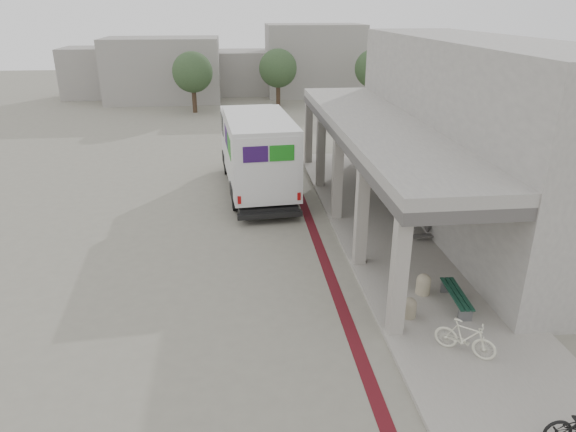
{
  "coord_description": "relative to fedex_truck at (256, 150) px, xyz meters",
  "views": [
    {
      "loc": [
        -1.91,
        -14.56,
        8.12
      ],
      "look_at": [
        -0.23,
        1.18,
        1.6
      ],
      "focal_mm": 32.0,
      "sensor_mm": 36.0,
      "label": 1
    }
  ],
  "objects": [
    {
      "name": "bench",
      "position": [
        5.14,
        -10.87,
        -1.53
      ],
      "size": [
        0.52,
        1.84,
        0.43
      ],
      "rotation": [
        0.0,
        0.0,
        -0.07
      ],
      "color": "slate",
      "rests_on": "sidewalk"
    },
    {
      "name": "transit_building",
      "position": [
        7.76,
        -3.87,
        1.44
      ],
      "size": [
        7.6,
        17.0,
        7.0
      ],
      "color": "gray",
      "rests_on": "ground"
    },
    {
      "name": "bicycle_cream",
      "position": [
        4.46,
        -12.97,
        -1.38
      ],
      "size": [
        1.45,
        1.29,
        0.91
      ],
      "primitive_type": "imported",
      "rotation": [
        0.0,
        0.0,
        0.89
      ],
      "color": "silver",
      "rests_on": "sidewalk"
    },
    {
      "name": "tree_left",
      "position": [
        -4.08,
        19.63,
        1.22
      ],
      "size": [
        3.2,
        3.2,
        4.8
      ],
      "color": "#38281C",
      "rests_on": "ground"
    },
    {
      "name": "bollard_far",
      "position": [
        4.45,
        -10.09,
        -1.52
      ],
      "size": [
        0.43,
        0.43,
        0.64
      ],
      "color": "tan",
      "rests_on": "sidewalk"
    },
    {
      "name": "distant_backdrop",
      "position": [
        -1.92,
        27.51,
        0.75
      ],
      "size": [
        28.0,
        10.0,
        6.5
      ],
      "color": "gray",
      "rests_on": "ground"
    },
    {
      "name": "utility_cabinet",
      "position": [
        5.92,
        -4.91,
        -1.33
      ],
      "size": [
        0.51,
        0.65,
        1.02
      ],
      "primitive_type": "cube",
      "rotation": [
        0.0,
        0.0,
        0.09
      ],
      "color": "slate",
      "rests_on": "sidewalk"
    },
    {
      "name": "ground",
      "position": [
        0.92,
        -8.37,
        -1.96
      ],
      "size": [
        120.0,
        120.0,
        0.0
      ],
      "primitive_type": "plane",
      "color": "slate",
      "rests_on": "ground"
    },
    {
      "name": "sidewalk",
      "position": [
        4.92,
        -8.37,
        -1.9
      ],
      "size": [
        4.4,
        28.0,
        0.12
      ],
      "primitive_type": "cube",
      "color": "gray",
      "rests_on": "ground"
    },
    {
      "name": "tree_mid",
      "position": [
        2.92,
        21.63,
        1.22
      ],
      "size": [
        3.2,
        3.2,
        4.8
      ],
      "color": "#38281C",
      "rests_on": "ground"
    },
    {
      "name": "tree_right",
      "position": [
        10.92,
        20.63,
        1.22
      ],
      "size": [
        3.2,
        3.2,
        4.8
      ],
      "color": "#38281C",
      "rests_on": "ground"
    },
    {
      "name": "fedex_truck",
      "position": [
        0.0,
        0.0,
        0.0
      ],
      "size": [
        3.3,
        8.79,
        3.68
      ],
      "rotation": [
        0.0,
        0.0,
        0.07
      ],
      "color": "black",
      "rests_on": "ground"
    },
    {
      "name": "bollard_near",
      "position": [
        3.63,
        -11.26,
        -1.54
      ],
      "size": [
        0.39,
        0.39,
        0.59
      ],
      "color": "gray",
      "rests_on": "sidewalk"
    },
    {
      "name": "bike_lane_stripe",
      "position": [
        1.92,
        -6.37,
        -1.95
      ],
      "size": [
        0.35,
        40.0,
        0.01
      ],
      "primitive_type": "cube",
      "color": "#4E0F16",
      "rests_on": "ground"
    }
  ]
}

